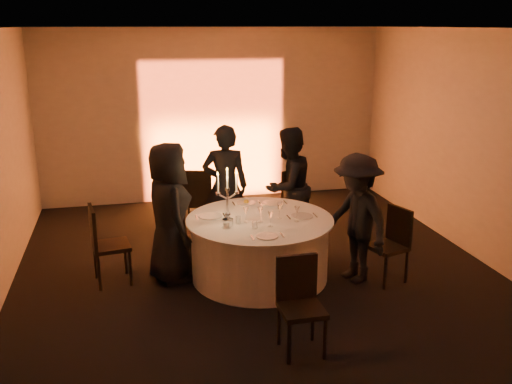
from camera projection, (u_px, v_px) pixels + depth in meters
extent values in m
plane|color=black|center=(260.00, 277.00, 7.15)|extent=(7.00, 7.00, 0.00)
plane|color=silver|center=(260.00, 28.00, 6.30)|extent=(7.00, 7.00, 0.00)
plane|color=beige|center=(213.00, 116.00, 9.99)|extent=(7.00, 0.00, 7.00)
plane|color=beige|center=(395.00, 289.00, 3.46)|extent=(7.00, 0.00, 7.00)
plane|color=beige|center=(485.00, 148.00, 7.38)|extent=(0.00, 7.00, 7.00)
cube|color=black|center=(218.00, 199.00, 10.12)|extent=(0.25, 0.12, 0.10)
cylinder|color=black|center=(260.00, 275.00, 7.15)|extent=(0.60, 0.60, 0.03)
cylinder|color=black|center=(260.00, 249.00, 7.04)|extent=(0.20, 0.20, 0.75)
cylinder|color=white|center=(260.00, 249.00, 7.04)|extent=(1.68, 1.68, 0.75)
cylinder|color=white|center=(260.00, 219.00, 6.93)|extent=(1.80, 1.80, 0.02)
cube|color=black|center=(111.00, 246.00, 6.87)|extent=(0.49, 0.49, 0.05)
cube|color=black|center=(93.00, 227.00, 6.73)|extent=(0.10, 0.43, 0.49)
cylinder|color=black|center=(130.00, 268.00, 6.84)|extent=(0.04, 0.04, 0.46)
cylinder|color=black|center=(125.00, 257.00, 7.17)|extent=(0.04, 0.04, 0.46)
cylinder|color=black|center=(99.00, 273.00, 6.71)|extent=(0.04, 0.04, 0.46)
cylinder|color=black|center=(95.00, 261.00, 7.04)|extent=(0.04, 0.04, 0.46)
cube|color=black|center=(199.00, 202.00, 8.51)|extent=(0.56, 0.56, 0.05)
cube|color=black|center=(196.00, 188.00, 8.24)|extent=(0.44, 0.17, 0.51)
cylinder|color=black|center=(214.00, 214.00, 8.76)|extent=(0.04, 0.04, 0.48)
cylinder|color=black|center=(189.00, 213.00, 8.78)|extent=(0.04, 0.04, 0.48)
cylinder|color=black|center=(210.00, 222.00, 8.39)|extent=(0.04, 0.04, 0.48)
cylinder|color=black|center=(184.00, 222.00, 8.41)|extent=(0.04, 0.04, 0.48)
cube|color=black|center=(284.00, 202.00, 8.52)|extent=(0.60, 0.60, 0.05)
cube|color=black|center=(294.00, 187.00, 8.29)|extent=(0.42, 0.24, 0.52)
cylinder|color=black|center=(284.00, 212.00, 8.85)|extent=(0.04, 0.04, 0.48)
cylinder|color=black|center=(266.00, 217.00, 8.61)|extent=(0.04, 0.04, 0.48)
cylinder|color=black|center=(302.00, 218.00, 8.56)|extent=(0.04, 0.04, 0.48)
cylinder|color=black|center=(283.00, 224.00, 8.33)|extent=(0.04, 0.04, 0.48)
cube|color=black|center=(387.00, 247.00, 6.92)|extent=(0.51, 0.51, 0.05)
cube|color=black|center=(399.00, 225.00, 6.93)|extent=(0.16, 0.40, 0.46)
cylinder|color=black|center=(365.00, 262.00, 7.04)|extent=(0.04, 0.04, 0.43)
cylinder|color=black|center=(385.00, 272.00, 6.75)|extent=(0.04, 0.04, 0.43)
cylinder|color=black|center=(386.00, 257.00, 7.21)|extent=(0.04, 0.04, 0.43)
cylinder|color=black|center=(406.00, 266.00, 6.92)|extent=(0.04, 0.04, 0.43)
cube|color=black|center=(302.00, 310.00, 5.39)|extent=(0.41, 0.41, 0.05)
cube|color=black|center=(297.00, 277.00, 5.49)|extent=(0.41, 0.04, 0.47)
cylinder|color=black|center=(289.00, 343.00, 5.25)|extent=(0.04, 0.04, 0.44)
cylinder|color=black|center=(325.00, 338.00, 5.33)|extent=(0.04, 0.04, 0.44)
cylinder|color=black|center=(279.00, 324.00, 5.58)|extent=(0.04, 0.04, 0.44)
cylinder|color=black|center=(313.00, 320.00, 5.66)|extent=(0.04, 0.04, 0.44)
imported|color=black|center=(169.00, 213.00, 6.86)|extent=(0.70, 0.93, 1.72)
imported|color=black|center=(225.00, 186.00, 7.93)|extent=(0.70, 0.53, 1.74)
imported|color=black|center=(288.00, 187.00, 8.01)|extent=(1.04, 0.98, 1.69)
imported|color=black|center=(356.00, 218.00, 6.86)|extent=(0.86, 1.15, 1.59)
cylinder|color=white|center=(210.00, 216.00, 7.00)|extent=(0.29, 0.29, 0.01)
cube|color=silver|center=(197.00, 217.00, 6.96)|extent=(0.01, 0.17, 0.01)
cube|color=silver|center=(224.00, 215.00, 7.04)|extent=(0.02, 0.17, 0.01)
cylinder|color=white|center=(246.00, 203.00, 7.52)|extent=(0.25, 0.25, 0.01)
cube|color=silver|center=(234.00, 204.00, 7.48)|extent=(0.02, 0.17, 0.01)
cube|color=silver|center=(259.00, 202.00, 7.56)|extent=(0.02, 0.17, 0.01)
sphere|color=yellow|center=(246.00, 200.00, 7.51)|extent=(0.07, 0.07, 0.07)
cylinder|color=white|center=(273.00, 203.00, 7.51)|extent=(0.30, 0.30, 0.01)
cube|color=silver|center=(260.00, 204.00, 7.47)|extent=(0.02, 0.17, 0.01)
cube|color=silver|center=(285.00, 202.00, 7.55)|extent=(0.02, 0.17, 0.01)
cylinder|color=white|center=(302.00, 216.00, 7.00)|extent=(0.27, 0.27, 0.01)
cube|color=silver|center=(289.00, 217.00, 6.96)|extent=(0.02, 0.17, 0.01)
cube|color=silver|center=(315.00, 215.00, 7.04)|extent=(0.01, 0.17, 0.01)
cylinder|color=white|center=(267.00, 236.00, 6.34)|extent=(0.25, 0.25, 0.01)
cube|color=silver|center=(252.00, 238.00, 6.30)|extent=(0.02, 0.17, 0.01)
cube|color=silver|center=(282.00, 235.00, 6.37)|extent=(0.01, 0.17, 0.01)
cylinder|color=white|center=(226.00, 227.00, 6.62)|extent=(0.11, 0.11, 0.01)
cylinder|color=white|center=(226.00, 225.00, 6.61)|extent=(0.07, 0.07, 0.06)
cylinder|color=silver|center=(228.00, 220.00, 6.85)|extent=(0.13, 0.13, 0.02)
sphere|color=silver|center=(228.00, 215.00, 6.83)|extent=(0.07, 0.07, 0.07)
cylinder|color=silver|center=(228.00, 204.00, 6.80)|extent=(0.03, 0.03, 0.35)
cylinder|color=silver|center=(227.00, 189.00, 6.74)|extent=(0.06, 0.06, 0.03)
cylinder|color=white|center=(227.00, 179.00, 6.71)|extent=(0.02, 0.02, 0.23)
cone|color=#F6A12C|center=(227.00, 168.00, 6.67)|extent=(0.02, 0.02, 0.04)
cylinder|color=silver|center=(223.00, 196.00, 6.75)|extent=(0.13, 0.02, 0.09)
cylinder|color=silver|center=(218.00, 194.00, 6.73)|extent=(0.05, 0.05, 0.03)
cylinder|color=white|center=(218.00, 184.00, 6.70)|extent=(0.02, 0.02, 0.23)
cone|color=#F6A12C|center=(218.00, 173.00, 6.66)|extent=(0.02, 0.02, 0.04)
cylinder|color=silver|center=(232.00, 196.00, 6.78)|extent=(0.13, 0.02, 0.09)
cylinder|color=silver|center=(237.00, 193.00, 6.78)|extent=(0.05, 0.05, 0.03)
cylinder|color=white|center=(237.00, 183.00, 6.75)|extent=(0.02, 0.02, 0.23)
cone|color=#F6A12C|center=(237.00, 172.00, 6.71)|extent=(0.02, 0.02, 0.04)
cylinder|color=white|center=(279.00, 218.00, 6.93)|extent=(0.06, 0.06, 0.01)
cylinder|color=white|center=(279.00, 214.00, 6.91)|extent=(0.01, 0.01, 0.10)
cone|color=white|center=(279.00, 207.00, 6.89)|extent=(0.07, 0.07, 0.09)
cylinder|color=white|center=(297.00, 221.00, 6.82)|extent=(0.06, 0.06, 0.01)
cylinder|color=white|center=(297.00, 217.00, 6.81)|extent=(0.01, 0.01, 0.10)
cone|color=white|center=(297.00, 210.00, 6.78)|extent=(0.07, 0.07, 0.09)
cylinder|color=white|center=(246.00, 222.00, 6.79)|extent=(0.06, 0.06, 0.01)
cylinder|color=white|center=(246.00, 218.00, 6.78)|extent=(0.01, 0.01, 0.10)
cone|color=white|center=(246.00, 211.00, 6.75)|extent=(0.07, 0.07, 0.09)
cylinder|color=white|center=(270.00, 227.00, 6.65)|extent=(0.06, 0.06, 0.01)
cylinder|color=white|center=(270.00, 222.00, 6.64)|extent=(0.01, 0.01, 0.10)
cone|color=white|center=(271.00, 215.00, 6.61)|extent=(0.07, 0.07, 0.09)
cylinder|color=white|center=(260.00, 222.00, 6.80)|extent=(0.06, 0.06, 0.01)
cylinder|color=white|center=(260.00, 218.00, 6.78)|extent=(0.01, 0.01, 0.10)
cone|color=white|center=(260.00, 211.00, 6.76)|extent=(0.07, 0.07, 0.09)
cylinder|color=white|center=(280.00, 205.00, 7.30)|extent=(0.07, 0.07, 0.09)
cylinder|color=white|center=(238.00, 220.00, 6.75)|extent=(0.07, 0.07, 0.09)
cylinder|color=white|center=(255.00, 225.00, 6.58)|extent=(0.07, 0.07, 0.09)
cylinder|color=white|center=(230.00, 222.00, 6.66)|extent=(0.07, 0.07, 0.09)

